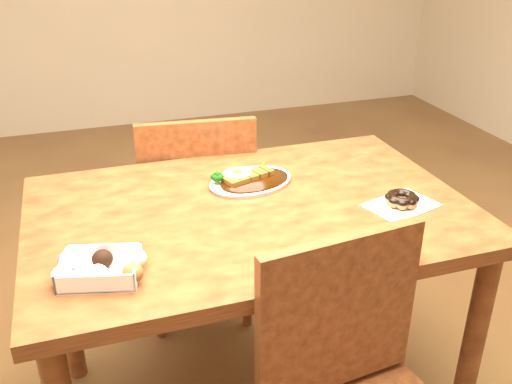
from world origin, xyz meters
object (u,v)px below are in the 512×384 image
object	(u,v)px
chair_far	(197,210)
donut_box	(100,267)
katsu_curry_plate	(249,179)
pon_de_ring	(402,199)
table	(251,238)

from	to	relation	value
chair_far	donut_box	distance (m)	0.89
chair_far	katsu_curry_plate	world-z (taller)	chair_far
chair_far	pon_de_ring	world-z (taller)	chair_far
table	donut_box	world-z (taller)	donut_box
chair_far	katsu_curry_plate	xyz separation A→B (m)	(0.08, -0.39, 0.28)
chair_far	pon_de_ring	bearing A→B (deg)	130.47
pon_de_ring	donut_box	bearing A→B (deg)	-173.55
donut_box	katsu_curry_plate	bearing A→B (deg)	38.23
chair_far	katsu_curry_plate	bearing A→B (deg)	108.85
donut_box	pon_de_ring	bearing A→B (deg)	6.45
chair_far	pon_de_ring	xyz separation A→B (m)	(0.44, -0.66, 0.29)
katsu_curry_plate	donut_box	bearing A→B (deg)	-141.77
table	chair_far	distance (m)	0.56
katsu_curry_plate	donut_box	size ratio (longest dim) A/B	1.42
pon_de_ring	katsu_curry_plate	bearing A→B (deg)	142.88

